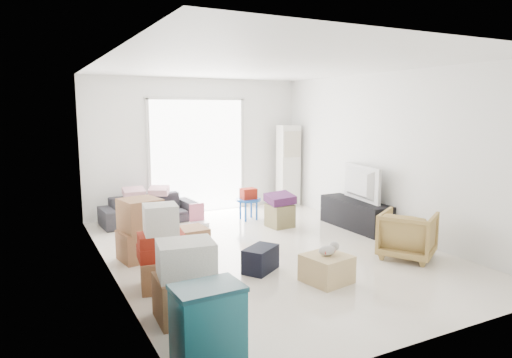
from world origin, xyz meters
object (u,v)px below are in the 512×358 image
Objects in this scene: ottoman at (280,216)px; wood_crate at (327,268)px; sofa at (149,205)px; armchair at (408,233)px; storage_bins at (208,323)px; kids_table at (248,198)px; tv_console at (355,214)px; television at (356,197)px; ac_tower at (288,166)px.

ottoman is 2.67m from wood_crate.
armchair reaches higher than sofa.
kids_table is (2.50, 4.27, 0.10)m from storage_bins.
storage_bins is at bearing -120.29° from kids_table.
tv_console is 2.97× the size of wood_crate.
tv_console is 1.39× the size of television.
kids_table is (-0.26, 0.74, 0.22)m from ottoman.
television is at bearing 90.00° from tv_console.
ottoman is at bearing 148.83° from tv_console.
television is 1.78× the size of kids_table.
tv_console is at bearing 43.24° from wood_crate.
television is 1.47× the size of armchair.
storage_bins is 4.48m from ottoman.
ac_tower is 1.63× the size of television.
storage_bins is 1.31× the size of wood_crate.
sofa reaches higher than kids_table.
television is at bearing -88.70° from ac_tower.
armchair is (2.74, -3.69, 0.03)m from sofa.
armchair reaches higher than storage_bins.
ottoman is (-1.09, -1.52, -0.67)m from ac_tower.
television reaches higher than kids_table.
storage_bins is at bearing -152.81° from wood_crate.
armchair is 1.46× the size of wood_crate.
kids_table reaches higher than ottoman.
ac_tower reaches higher than television.
wood_crate is at bearing -107.98° from ottoman.
armchair is at bearing 173.89° from television.
tv_console is at bearing -37.32° from sofa.
sofa reaches higher than tv_console.
tv_console is at bearing -45.85° from armchair.
ac_tower reaches higher than wood_crate.
wood_crate is at bearing -77.34° from sofa.
ottoman is at bearing 66.92° from television.
television reaches higher than wood_crate.
television is at bearing 43.24° from wood_crate.
ac_tower is 2.30m from tv_console.
armchair is at bearing 19.24° from storage_bins.
television is 2.73m from wood_crate.
storage_bins is (-3.90, -2.84, -0.24)m from television.
ac_tower reaches higher than ottoman.
tv_console is 0.32m from television.
television reaches higher than ottoman.
ottoman is 0.67× the size of kids_table.
kids_table reaches higher than wood_crate.
television is 4.83m from storage_bins.
kids_table is at bearing -24.02° from sofa.
kids_table is at bearing 52.60° from television.
ac_tower is at bearing 52.69° from storage_bins.
tv_console is 1.34m from ottoman.
armchair reaches higher than wood_crate.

